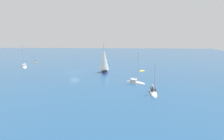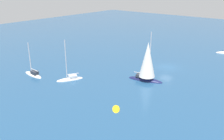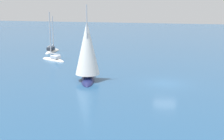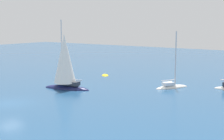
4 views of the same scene
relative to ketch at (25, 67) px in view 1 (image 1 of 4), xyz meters
name	(u,v)px [view 1 (image 1 of 4)]	position (x,y,z in m)	size (l,w,h in m)	color
ground_plane	(74,72)	(6.96, 19.03, -0.18)	(160.00, 160.00, 0.00)	navy
ketch	(25,67)	(0.00, 0.00, 0.00)	(5.90, 4.18, 7.94)	silver
rib	(142,71)	(4.14, 39.46, -0.18)	(2.16, 2.36, 0.36)	yellow
sailboat	(153,92)	(24.20, 39.28, 0.00)	(5.15, 1.49, 6.59)	silver
ketch_1	(135,82)	(17.16, 36.36, 0.00)	(3.42, 4.81, 7.69)	silver
ketch_2	(104,62)	(6.42, 27.97, 3.03)	(6.41, 3.40, 9.23)	#191E4C
channel_buoy	(36,63)	(-8.08, -0.05, -0.17)	(0.74, 0.74, 1.46)	orange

